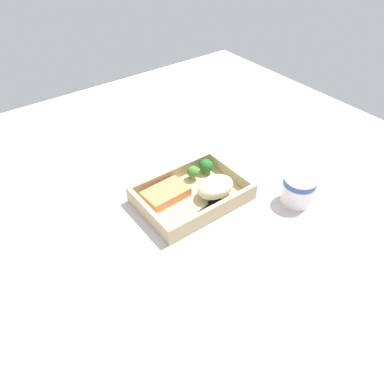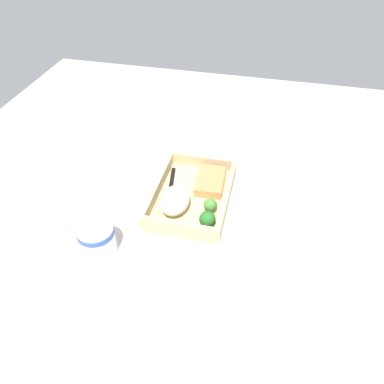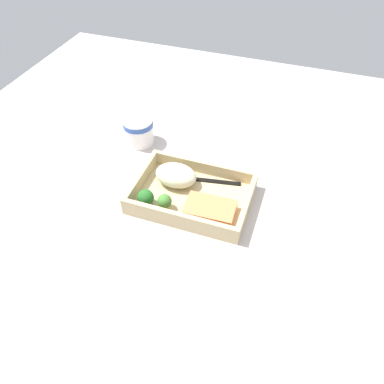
{
  "view_description": "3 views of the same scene",
  "coord_description": "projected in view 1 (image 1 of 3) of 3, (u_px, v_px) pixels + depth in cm",
  "views": [
    {
      "loc": [
        -45.08,
        -60.12,
        66.94
      ],
      "look_at": [
        0.0,
        0.0,
        2.7
      ],
      "focal_mm": 35.0,
      "sensor_mm": 36.0,
      "label": 1
    },
    {
      "loc": [
        72.16,
        16.91,
        68.3
      ],
      "look_at": [
        0.0,
        0.0,
        2.7
      ],
      "focal_mm": 35.0,
      "sensor_mm": 36.0,
      "label": 2
    },
    {
      "loc": [
        -21.02,
        60.51,
        67.25
      ],
      "look_at": [
        0.0,
        0.0,
        2.7
      ],
      "focal_mm": 35.0,
      "sensor_mm": 36.0,
      "label": 3
    }
  ],
  "objects": [
    {
      "name": "paper_cup",
      "position": [
        298.0,
        189.0,
        0.98
      ],
      "size": [
        8.52,
        8.52,
        7.58
      ],
      "color": "white",
      "rests_on": "ground_plane"
    },
    {
      "name": "mashed_potatoes",
      "position": [
        215.0,
        187.0,
        0.99
      ],
      "size": [
        10.57,
        7.4,
        5.29
      ],
      "primitive_type": "ellipsoid",
      "color": "beige",
      "rests_on": "takeout_tray"
    },
    {
      "name": "takeout_tray",
      "position": [
        192.0,
        198.0,
        1.0
      ],
      "size": [
        28.38,
        19.87,
        1.2
      ],
      "primitive_type": "cube",
      "color": "tan",
      "rests_on": "ground_plane"
    },
    {
      "name": "fork",
      "position": [
        202.0,
        211.0,
        0.95
      ],
      "size": [
        15.85,
        4.35,
        0.44
      ],
      "color": "black",
      "rests_on": "takeout_tray"
    },
    {
      "name": "broccoli_floret_1",
      "position": [
        193.0,
        172.0,
        1.04
      ],
      "size": [
        3.41,
        3.41,
        4.16
      ],
      "color": "#81A45C",
      "rests_on": "takeout_tray"
    },
    {
      "name": "tray_rim",
      "position": [
        192.0,
        191.0,
        0.99
      ],
      "size": [
        28.38,
        19.87,
        3.5
      ],
      "color": "tan",
      "rests_on": "takeout_tray"
    },
    {
      "name": "salmon_fillet",
      "position": [
        166.0,
        194.0,
        0.99
      ],
      "size": [
        12.0,
        7.91,
        2.46
      ],
      "primitive_type": "cube",
      "rotation": [
        0.0,
        0.0,
        0.05
      ],
      "color": "#EA834F",
      "rests_on": "takeout_tray"
    },
    {
      "name": "ground_plane",
      "position": [
        192.0,
        202.0,
        1.01
      ],
      "size": [
        160.0,
        160.0,
        2.0
      ],
      "primitive_type": "cube",
      "color": "#BFB5B1"
    },
    {
      "name": "broccoli_floret_2",
      "position": [
        206.0,
        166.0,
        1.06
      ],
      "size": [
        4.02,
        4.02,
        4.24
      ],
      "color": "#82AD5A",
      "rests_on": "takeout_tray"
    }
  ]
}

